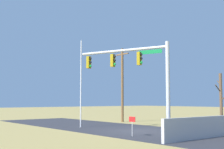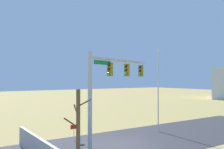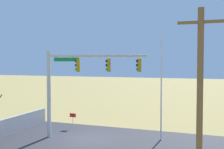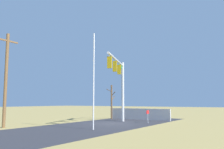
{
  "view_description": "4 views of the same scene",
  "coord_description": "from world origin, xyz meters",
  "px_view_note": "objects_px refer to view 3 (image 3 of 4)",
  "views": [
    {
      "loc": [
        16.86,
        -15.85,
        2.23
      ],
      "look_at": [
        -1.1,
        -1.44,
        4.17
      ],
      "focal_mm": 49.64,
      "sensor_mm": 36.0,
      "label": 1
    },
    {
      "loc": [
        10.38,
        14.14,
        4.63
      ],
      "look_at": [
        -0.33,
        -1.72,
        4.92
      ],
      "focal_mm": 39.96,
      "sensor_mm": 36.0,
      "label": 2
    },
    {
      "loc": [
        -8.05,
        17.07,
        5.42
      ],
      "look_at": [
        -1.7,
        -0.87,
        4.61
      ],
      "focal_mm": 42.72,
      "sensor_mm": 36.0,
      "label": 3
    },
    {
      "loc": [
        -19.73,
        -12.55,
        2.06
      ],
      "look_at": [
        -0.73,
        -0.46,
        4.62
      ],
      "focal_mm": 38.67,
      "sensor_mm": 36.0,
      "label": 4
    }
  ],
  "objects_px": {
    "flagpole": "(161,88)",
    "open_sign": "(73,117)",
    "utility_pole": "(200,96)",
    "signal_mast": "(79,75)"
  },
  "relations": [
    {
      "from": "signal_mast",
      "to": "flagpole",
      "type": "bearing_deg",
      "value": -168.4
    },
    {
      "from": "utility_pole",
      "to": "open_sign",
      "type": "height_order",
      "value": "utility_pole"
    },
    {
      "from": "utility_pole",
      "to": "open_sign",
      "type": "bearing_deg",
      "value": -37.97
    },
    {
      "from": "utility_pole",
      "to": "open_sign",
      "type": "relative_size",
      "value": 6.34
    },
    {
      "from": "flagpole",
      "to": "open_sign",
      "type": "relative_size",
      "value": 6.01
    },
    {
      "from": "utility_pole",
      "to": "signal_mast",
      "type": "bearing_deg",
      "value": -34.14
    },
    {
      "from": "utility_pole",
      "to": "open_sign",
      "type": "xyz_separation_m",
      "value": [
        10.24,
        -7.99,
        -3.12
      ]
    },
    {
      "from": "open_sign",
      "to": "signal_mast",
      "type": "bearing_deg",
      "value": 128.07
    },
    {
      "from": "signal_mast",
      "to": "utility_pole",
      "type": "relative_size",
      "value": 0.89
    },
    {
      "from": "signal_mast",
      "to": "open_sign",
      "type": "xyz_separation_m",
      "value": [
        1.75,
        -2.23,
        -3.63
      ]
    }
  ]
}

